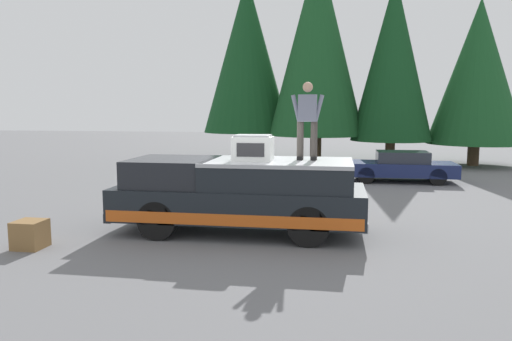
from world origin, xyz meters
The scene contains 10 objects.
ground_plane centered at (0.00, 0.00, 0.00)m, with size 90.00×90.00×0.00m, color slate.
pickup_truck centered at (-0.04, 0.34, 0.87)m, with size 2.01×5.54×1.65m.
compressor_unit centered at (-0.21, 0.01, 1.93)m, with size 0.65×0.84×0.56m.
person_on_truck_bed centered at (0.15, -1.13, 2.55)m, with size 0.29×0.72×1.69m.
parked_car_navy centered at (8.46, -4.17, 0.58)m, with size 1.64×4.10×1.16m.
wooden_crate centered at (-1.93, 4.23, 0.28)m, with size 0.56×0.56×0.56m, color olive.
conifer_far_left centered at (14.49, -8.38, 4.50)m, with size 4.49×4.49×7.96m.
conifer_left centered at (14.10, -4.39, 5.11)m, with size 3.89×3.89×9.04m.
conifer_center_left centered at (14.33, -0.74, 6.02)m, with size 4.77×4.77×10.64m.
conifer_center_right centered at (15.41, 3.00, 5.56)m, with size 4.61×4.61×9.65m.
Camera 1 is at (-10.52, -1.76, 2.78)m, focal length 34.17 mm.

